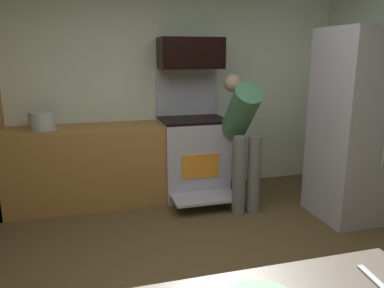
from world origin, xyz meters
The scene contains 8 objects.
wall_back centered at (0.00, 2.34, 1.30)m, with size 5.20×0.12×2.60m, color silver.
lower_cabinet_run centered at (-0.90, 1.98, 0.45)m, with size 2.40×0.60×0.90m, color #A36F38.
oven_range centered at (0.51, 1.97, 0.51)m, with size 0.76×1.01×1.52m.
microwave centered at (0.51, 2.06, 1.70)m, with size 0.74×0.38×0.36m, color black.
refrigerator centered at (2.03, 0.91, 0.97)m, with size 0.86×0.73×1.95m.
person_cook centered at (0.91, 1.41, 0.88)m, with size 0.31×0.67×1.47m.
knife_chef centered at (0.28, -1.34, 0.90)m, with size 0.29×0.02×0.01m, color #B7BABF.
stock_pot centered at (-1.16, 1.98, 1.00)m, with size 0.28×0.28×0.20m, color #B1B4B8.
Camera 1 is at (-0.66, -2.25, 1.68)m, focal length 34.83 mm.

